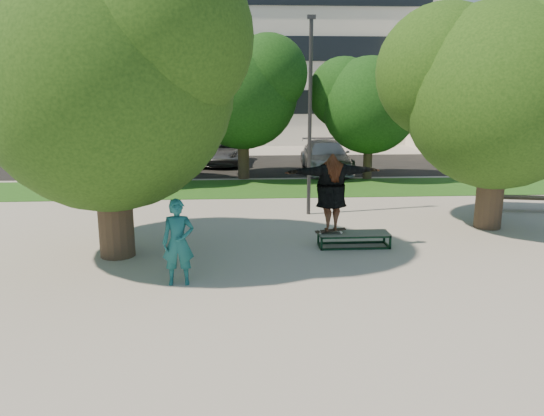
{
  "coord_description": "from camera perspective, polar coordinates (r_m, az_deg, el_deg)",
  "views": [
    {
      "loc": [
        -1.25,
        -11.55,
        4.02
      ],
      "look_at": [
        -0.46,
        0.6,
        1.23
      ],
      "focal_mm": 35.0,
      "sensor_mm": 36.0,
      "label": 1
    }
  ],
  "objects": [
    {
      "name": "bg_tree_mid",
      "position": [
        23.63,
        -3.37,
        12.89
      ],
      "size": [
        5.76,
        4.92,
        6.24
      ],
      "color": "#38281E",
      "rests_on": "ground"
    },
    {
      "name": "grass_strip",
      "position": [
        21.55,
        2.36,
        2.18
      ],
      "size": [
        30.0,
        4.0,
        0.02
      ],
      "primitive_type": "cube",
      "color": "#1E4F16",
      "rests_on": "ground"
    },
    {
      "name": "car_grey",
      "position": [
        28.26,
        -5.23,
        6.03
      ],
      "size": [
        2.67,
        4.95,
        1.32
      ],
      "primitive_type": "imported",
      "rotation": [
        0.0,
        0.0,
        -0.1
      ],
      "color": "slate",
      "rests_on": "asphalt_strip"
    },
    {
      "name": "tree_left",
      "position": [
        13.01,
        -17.77,
        14.1
      ],
      "size": [
        6.96,
        5.95,
        7.12
      ],
      "color": "#38281E",
      "rests_on": "ground"
    },
    {
      "name": "skater_rig",
      "position": [
        13.38,
        6.4,
        1.69
      ],
      "size": [
        2.46,
        0.86,
        2.04
      ],
      "rotation": [
        0.0,
        0.0,
        3.23
      ],
      "color": "white",
      "rests_on": "grind_box"
    },
    {
      "name": "ground",
      "position": [
        12.29,
        2.35,
        -6.18
      ],
      "size": [
        120.0,
        120.0,
        0.0
      ],
      "primitive_type": "plane",
      "color": "gray",
      "rests_on": "ground"
    },
    {
      "name": "grind_box",
      "position": [
        13.79,
        8.78,
        -3.37
      ],
      "size": [
        1.8,
        0.6,
        0.38
      ],
      "color": "black",
      "rests_on": "ground"
    },
    {
      "name": "car_dark",
      "position": [
        25.54,
        -12.02,
        5.11
      ],
      "size": [
        1.8,
        4.21,
        1.35
      ],
      "primitive_type": "imported",
      "rotation": [
        0.0,
        0.0,
        -0.09
      ],
      "color": "black",
      "rests_on": "asphalt_strip"
    },
    {
      "name": "asphalt_strip",
      "position": [
        27.87,
        -1.1,
        4.63
      ],
      "size": [
        40.0,
        8.0,
        0.01
      ],
      "primitive_type": "cube",
      "color": "black",
      "rests_on": "ground"
    },
    {
      "name": "office_building",
      "position": [
        43.72,
        -4.91,
        18.1
      ],
      "size": [
        30.0,
        14.12,
        16.0
      ],
      "color": "silver",
      "rests_on": "ground"
    },
    {
      "name": "bench",
      "position": [
        19.55,
        26.3,
        0.89
      ],
      "size": [
        3.13,
        1.05,
        0.48
      ],
      "rotation": [
        0.0,
        0.0,
        -0.21
      ],
      "color": "brown",
      "rests_on": "ground"
    },
    {
      "name": "bg_tree_right",
      "position": [
        23.81,
        10.31,
        11.44
      ],
      "size": [
        5.04,
        4.31,
        5.43
      ],
      "color": "#38281E",
      "rests_on": "ground"
    },
    {
      "name": "bg_tree_left",
      "position": [
        23.24,
        -17.3,
        11.64
      ],
      "size": [
        5.28,
        4.51,
        5.77
      ],
      "color": "#38281E",
      "rests_on": "ground"
    },
    {
      "name": "lamppost",
      "position": [
        16.73,
        4.1,
        9.91
      ],
      "size": [
        0.25,
        0.15,
        6.11
      ],
      "color": "#2D2D30",
      "rests_on": "ground"
    },
    {
      "name": "car_silver_a",
      "position": [
        28.33,
        -8.28,
        6.09
      ],
      "size": [
        2.03,
        4.34,
        1.44
      ],
      "primitive_type": "imported",
      "rotation": [
        0.0,
        0.0,
        -0.08
      ],
      "color": "#B1B1B6",
      "rests_on": "asphalt_strip"
    },
    {
      "name": "car_silver_b",
      "position": [
        25.68,
        5.83,
        5.52
      ],
      "size": [
        2.11,
        5.13,
        1.49
      ],
      "primitive_type": "imported",
      "rotation": [
        0.0,
        0.0,
        -0.01
      ],
      "color": "#A9A8AD",
      "rests_on": "asphalt_strip"
    },
    {
      "name": "bystander",
      "position": [
        11.06,
        -10.05,
        -3.65
      ],
      "size": [
        0.67,
        0.45,
        1.8
      ],
      "primitive_type": "imported",
      "rotation": [
        0.0,
        0.0,
        0.03
      ],
      "color": "#175659",
      "rests_on": "ground"
    },
    {
      "name": "tree_right",
      "position": [
        16.3,
        22.94,
        12.19
      ],
      "size": [
        6.24,
        5.33,
        6.51
      ],
      "color": "#38281E",
      "rests_on": "ground"
    },
    {
      "name": "side_building",
      "position": [
        38.68,
        26.73,
        11.55
      ],
      "size": [
        15.0,
        10.0,
        8.0
      ],
      "primitive_type": "cube",
      "color": "white",
      "rests_on": "ground"
    }
  ]
}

